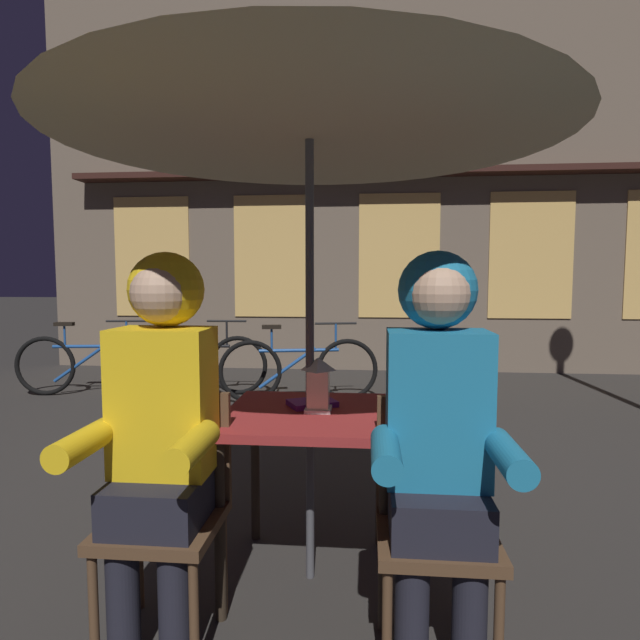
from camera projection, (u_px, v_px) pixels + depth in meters
ground_plane at (310, 577)px, 2.27m from camera, size 60.00×60.00×0.00m
cafe_table at (310, 434)px, 2.22m from camera, size 0.72×0.72×0.74m
patio_umbrella at (309, 92)px, 2.10m from camera, size 2.10×2.10×2.31m
lantern at (318, 383)px, 2.19m from camera, size 0.11×0.11×0.23m
chair_left at (169, 500)px, 1.91m from camera, size 0.40×0.40×0.87m
chair_right at (434, 511)px, 1.82m from camera, size 0.40×0.40×0.87m
person_left_hooded at (161, 409)px, 1.82m from camera, size 0.45×0.56×1.40m
person_right_hooded at (438, 416)px, 1.73m from camera, size 0.45×0.56×1.40m
shopfront_building at (399, 151)px, 7.31m from camera, size 10.00×0.93×6.20m
bicycle_nearest at (92, 364)px, 5.75m from camera, size 1.67×0.29×0.84m
bicycle_second at (193, 363)px, 5.80m from camera, size 1.68×0.10×0.84m
bicycle_third at (299, 369)px, 5.44m from camera, size 1.66×0.38×0.84m
book at (312, 403)px, 2.30m from camera, size 0.24×0.22×0.02m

